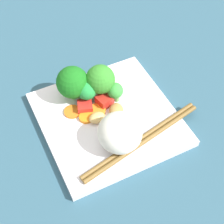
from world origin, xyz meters
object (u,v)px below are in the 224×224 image
square_plate (108,119)px  broccoli_floret_0 (115,91)px  rice_mound (120,133)px  chopstick_pair (142,140)px  carrot_slice_3 (72,112)px

square_plate → broccoli_floret_0: broccoli_floret_0 is taller
rice_mound → chopstick_pair: rice_mound is taller
carrot_slice_3 → rice_mound: bearing=-153.8°
carrot_slice_3 → chopstick_pair: 13.99cm
chopstick_pair → carrot_slice_3: bearing=114.9°
square_plate → carrot_slice_3: carrot_slice_3 is taller
broccoli_floret_0 → rice_mound: bearing=158.5°
square_plate → rice_mound: (-6.06, 0.72, 3.86)cm
rice_mound → carrot_slice_3: (9.77, 4.81, -2.94)cm
carrot_slice_3 → broccoli_floret_0: bearing=-94.1°
square_plate → broccoli_floret_0: size_ratio=5.80×
rice_mound → broccoli_floret_0: size_ratio=1.87×
carrot_slice_3 → chopstick_pair: chopstick_pair is taller
square_plate → carrot_slice_3: bearing=56.2°
square_plate → carrot_slice_3: size_ratio=7.69×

